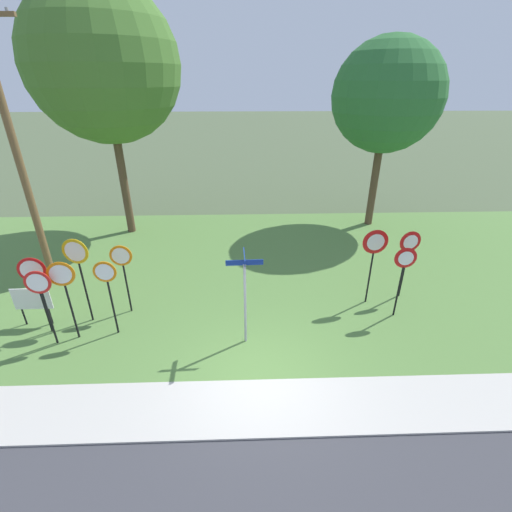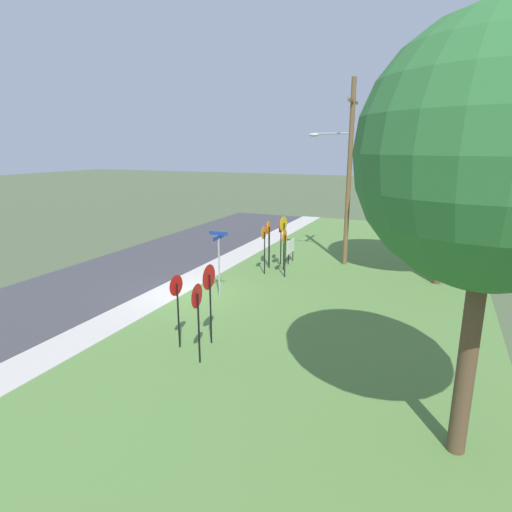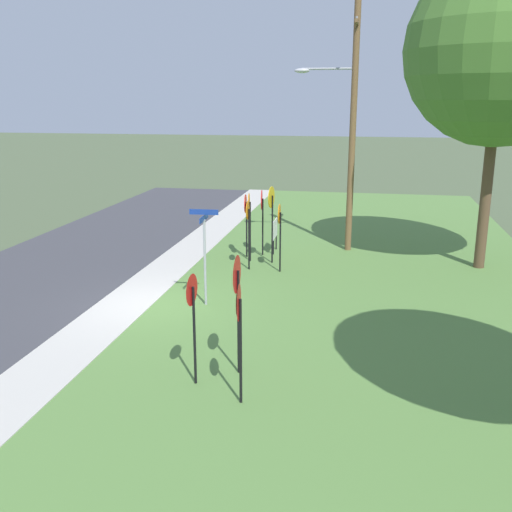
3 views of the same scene
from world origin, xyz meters
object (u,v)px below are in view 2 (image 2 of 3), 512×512
at_px(stop_sign_far_left, 264,240).
at_px(stop_sign_far_center, 285,243).
at_px(yield_sign_near_right, 209,285).
at_px(utility_pole, 347,168).
at_px(stop_sign_near_right, 284,231).
at_px(oak_tree_right, 495,155).
at_px(stop_sign_far_right, 281,231).
at_px(stop_sign_center_tall, 268,234).
at_px(yield_sign_far_left, 197,305).
at_px(oak_tree_left, 454,120).
at_px(yield_sign_near_left, 176,294).
at_px(street_name_post, 219,258).
at_px(stop_sign_near_left, 269,234).
at_px(notice_board, 291,247).

height_order(stop_sign_far_left, stop_sign_far_center, stop_sign_far_left).
distance_m(yield_sign_near_right, utility_pole, 11.72).
xyz_separation_m(stop_sign_near_right, oak_tree_right, (11.10, 7.83, 3.95)).
height_order(stop_sign_far_center, stop_sign_far_right, stop_sign_far_right).
distance_m(stop_sign_center_tall, yield_sign_far_left, 10.80).
xyz_separation_m(stop_sign_near_right, oak_tree_left, (-0.78, 7.23, 5.16)).
bearing_deg(yield_sign_far_left, utility_pole, 167.57).
distance_m(stop_sign_center_tall, yield_sign_near_left, 10.05).
bearing_deg(stop_sign_far_right, oak_tree_right, 26.83).
relative_size(stop_sign_far_center, street_name_post, 0.84).
relative_size(stop_sign_far_left, yield_sign_near_right, 0.91).
bearing_deg(stop_sign_far_center, utility_pole, 147.54).
distance_m(stop_sign_near_left, yield_sign_near_right, 8.97).
bearing_deg(stop_sign_near_left, stop_sign_near_right, 75.90).
xyz_separation_m(yield_sign_near_left, notice_board, (-10.94, -0.06, -0.91)).
distance_m(stop_sign_far_center, utility_pole, 5.25).
height_order(stop_sign_far_right, street_name_post, street_name_post).
xyz_separation_m(utility_pole, oak_tree_left, (1.64, 4.74, 2.13)).
height_order(stop_sign_far_center, oak_tree_left, oak_tree_left).
height_order(stop_sign_far_left, street_name_post, street_name_post).
bearing_deg(street_name_post, yield_sign_near_left, 10.70).
xyz_separation_m(oak_tree_left, oak_tree_right, (11.88, 0.60, -1.20)).
relative_size(yield_sign_near_right, oak_tree_left, 0.25).
bearing_deg(stop_sign_center_tall, yield_sign_far_left, 5.59).
height_order(stop_sign_far_right, oak_tree_right, oak_tree_right).
height_order(stop_sign_far_left, utility_pole, utility_pole).
bearing_deg(stop_sign_far_right, oak_tree_left, 80.62).
relative_size(stop_sign_far_left, stop_sign_far_right, 0.97).
relative_size(stop_sign_center_tall, oak_tree_right, 0.28).
distance_m(yield_sign_far_left, utility_pole, 12.92).
xyz_separation_m(yield_sign_near_right, yield_sign_far_left, (1.25, 0.32, -0.17)).
distance_m(stop_sign_near_right, stop_sign_far_center, 1.20).
bearing_deg(utility_pole, stop_sign_far_left, -42.67).
relative_size(stop_sign_far_right, yield_sign_near_left, 1.04).
relative_size(stop_sign_far_center, notice_board, 1.86).
bearing_deg(notice_board, stop_sign_near_right, 3.51).
height_order(stop_sign_near_left, yield_sign_far_left, stop_sign_near_left).
height_order(yield_sign_near_right, notice_board, yield_sign_near_right).
bearing_deg(stop_sign_near_right, street_name_post, -6.70).
height_order(stop_sign_far_center, notice_board, stop_sign_far_center).
distance_m(notice_board, oak_tree_right, 15.79).
relative_size(street_name_post, oak_tree_right, 0.33).
xyz_separation_m(stop_sign_center_tall, yield_sign_near_right, (9.35, 1.76, 0.27)).
bearing_deg(stop_sign_far_center, yield_sign_near_left, -5.58).
bearing_deg(utility_pole, oak_tree_left, 70.96).
distance_m(stop_sign_near_right, yield_sign_far_left, 10.06).
height_order(stop_sign_near_right, utility_pole, utility_pole).
xyz_separation_m(stop_sign_near_left, stop_sign_far_left, (1.07, 0.18, -0.10)).
bearing_deg(yield_sign_far_left, street_name_post, -163.65).
relative_size(stop_sign_far_left, oak_tree_left, 0.23).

